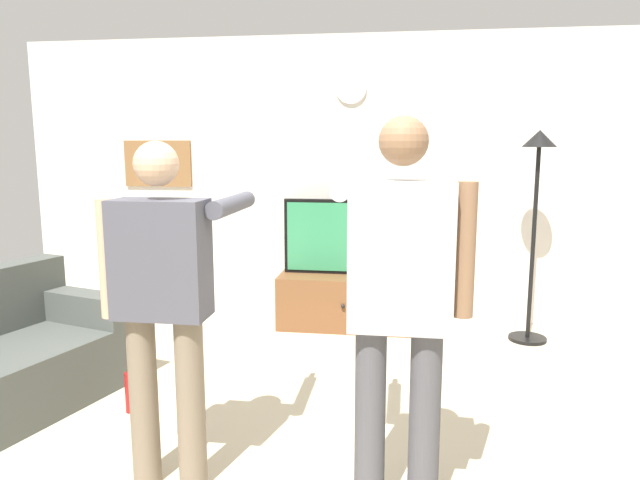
{
  "coord_description": "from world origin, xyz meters",
  "views": [
    {
      "loc": [
        0.59,
        -2.64,
        1.7
      ],
      "look_at": [
        0.02,
        1.2,
        1.05
      ],
      "focal_mm": 32.53,
      "sensor_mm": 36.0,
      "label": 1
    }
  ],
  "objects_px": {
    "framed_picture": "(158,164)",
    "floor_lamp": "(536,192)",
    "wall_clock": "(351,88)",
    "person_standing_nearer_couch": "(400,296)",
    "tv_stand": "(346,300)",
    "person_standing_nearer_lamp": "(164,295)",
    "television": "(347,237)",
    "beverage_bottle": "(130,391)"
  },
  "relations": [
    {
      "from": "framed_picture",
      "to": "floor_lamp",
      "type": "xyz_separation_m",
      "value": [
        3.54,
        -0.47,
        -0.21
      ]
    },
    {
      "from": "wall_clock",
      "to": "person_standing_nearer_couch",
      "type": "distance_m",
      "value": 3.3
    },
    {
      "from": "tv_stand",
      "to": "wall_clock",
      "type": "xyz_separation_m",
      "value": [
        -0.0,
        0.29,
        1.96
      ]
    },
    {
      "from": "wall_clock",
      "to": "person_standing_nearer_lamp",
      "type": "xyz_separation_m",
      "value": [
        -0.62,
        -2.96,
        -1.23
      ]
    },
    {
      "from": "television",
      "to": "floor_lamp",
      "type": "xyz_separation_m",
      "value": [
        1.61,
        -0.22,
        0.45
      ]
    },
    {
      "from": "television",
      "to": "beverage_bottle",
      "type": "height_order",
      "value": "television"
    },
    {
      "from": "tv_stand",
      "to": "wall_clock",
      "type": "relative_size",
      "value": 4.35
    },
    {
      "from": "television",
      "to": "person_standing_nearer_couch",
      "type": "distance_m",
      "value": 2.85
    },
    {
      "from": "television",
      "to": "framed_picture",
      "type": "relative_size",
      "value": 1.71
    },
    {
      "from": "wall_clock",
      "to": "beverage_bottle",
      "type": "distance_m",
      "value": 3.28
    },
    {
      "from": "wall_clock",
      "to": "person_standing_nearer_lamp",
      "type": "height_order",
      "value": "wall_clock"
    },
    {
      "from": "person_standing_nearer_couch",
      "to": "television",
      "type": "bearing_deg",
      "value": 100.39
    },
    {
      "from": "person_standing_nearer_couch",
      "to": "beverage_bottle",
      "type": "xyz_separation_m",
      "value": [
        -1.69,
        0.78,
        -0.9
      ]
    },
    {
      "from": "wall_clock",
      "to": "beverage_bottle",
      "type": "bearing_deg",
      "value": -117.57
    },
    {
      "from": "person_standing_nearer_lamp",
      "to": "person_standing_nearer_couch",
      "type": "bearing_deg",
      "value": -4.34
    },
    {
      "from": "framed_picture",
      "to": "person_standing_nearer_couch",
      "type": "xyz_separation_m",
      "value": [
        2.44,
        -3.05,
        -0.46
      ]
    },
    {
      "from": "person_standing_nearer_couch",
      "to": "tv_stand",
      "type": "bearing_deg",
      "value": 100.56
    },
    {
      "from": "floor_lamp",
      "to": "person_standing_nearer_couch",
      "type": "xyz_separation_m",
      "value": [
        -1.1,
        -2.58,
        -0.25
      ]
    },
    {
      "from": "tv_stand",
      "to": "person_standing_nearer_couch",
      "type": "xyz_separation_m",
      "value": [
        0.51,
        -2.75,
        0.79
      ]
    },
    {
      "from": "television",
      "to": "floor_lamp",
      "type": "relative_size",
      "value": 0.65
    },
    {
      "from": "tv_stand",
      "to": "floor_lamp",
      "type": "relative_size",
      "value": 0.69
    },
    {
      "from": "framed_picture",
      "to": "person_standing_nearer_lamp",
      "type": "height_order",
      "value": "framed_picture"
    },
    {
      "from": "wall_clock",
      "to": "floor_lamp",
      "type": "xyz_separation_m",
      "value": [
        1.61,
        -0.46,
        -0.91
      ]
    },
    {
      "from": "tv_stand",
      "to": "person_standing_nearer_lamp",
      "type": "relative_size",
      "value": 0.73
    },
    {
      "from": "tv_stand",
      "to": "floor_lamp",
      "type": "xyz_separation_m",
      "value": [
        1.61,
        -0.17,
        1.05
      ]
    },
    {
      "from": "television",
      "to": "person_standing_nearer_couch",
      "type": "relative_size",
      "value": 0.65
    },
    {
      "from": "framed_picture",
      "to": "floor_lamp",
      "type": "distance_m",
      "value": 3.58
    },
    {
      "from": "tv_stand",
      "to": "television",
      "type": "bearing_deg",
      "value": 90.0
    },
    {
      "from": "person_standing_nearer_lamp",
      "to": "person_standing_nearer_couch",
      "type": "relative_size",
      "value": 0.94
    },
    {
      "from": "framed_picture",
      "to": "person_standing_nearer_lamp",
      "type": "distance_m",
      "value": 3.28
    },
    {
      "from": "framed_picture",
      "to": "person_standing_nearer_couch",
      "type": "height_order",
      "value": "person_standing_nearer_couch"
    },
    {
      "from": "beverage_bottle",
      "to": "wall_clock",
      "type": "bearing_deg",
      "value": 62.43
    },
    {
      "from": "wall_clock",
      "to": "framed_picture",
      "type": "distance_m",
      "value": 2.06
    },
    {
      "from": "person_standing_nearer_lamp",
      "to": "television",
      "type": "bearing_deg",
      "value": 77.21
    },
    {
      "from": "television",
      "to": "tv_stand",
      "type": "bearing_deg",
      "value": -90.0
    },
    {
      "from": "person_standing_nearer_lamp",
      "to": "wall_clock",
      "type": "bearing_deg",
      "value": 78.23
    },
    {
      "from": "framed_picture",
      "to": "person_standing_nearer_couch",
      "type": "distance_m",
      "value": 3.94
    },
    {
      "from": "tv_stand",
      "to": "television",
      "type": "relative_size",
      "value": 1.05
    },
    {
      "from": "television",
      "to": "wall_clock",
      "type": "xyz_separation_m",
      "value": [
        0.0,
        0.24,
        1.36
      ]
    },
    {
      "from": "wall_clock",
      "to": "person_standing_nearer_lamp",
      "type": "distance_m",
      "value": 3.26
    },
    {
      "from": "television",
      "to": "framed_picture",
      "type": "distance_m",
      "value": 2.06
    },
    {
      "from": "framed_picture",
      "to": "person_standing_nearer_lamp",
      "type": "bearing_deg",
      "value": -66.08
    }
  ]
}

